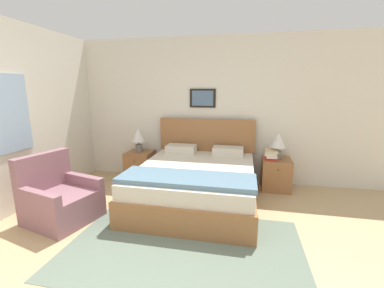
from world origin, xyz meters
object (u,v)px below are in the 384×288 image
nightstand_by_door (276,174)px  table_lamp_by_door (278,142)px  bed (196,182)px  armchair (60,199)px  table_lamp_near_window (138,136)px  nightstand_near_window (140,165)px

nightstand_by_door → table_lamp_by_door: 0.56m
table_lamp_by_door → bed: bearing=-148.6°
armchair → table_lamp_near_window: bearing=-179.1°
armchair → table_lamp_by_door: (2.88, 1.67, 0.55)m
nightstand_near_window → table_lamp_near_window: bearing=-109.8°
armchair → nightstand_near_window: size_ratio=1.73×
armchair → nightstand_by_door: 3.33m
nightstand_near_window → table_lamp_near_window: 0.56m
table_lamp_near_window → table_lamp_by_door: bearing=0.0°
bed → armchair: bed is taller
nightstand_by_door → table_lamp_near_window: 2.54m
nightstand_near_window → bed: bearing=-31.7°
nightstand_by_door → nightstand_near_window: bearing=180.0°
nightstand_near_window → nightstand_by_door: same height
bed → nightstand_near_window: bed is taller
nightstand_near_window → nightstand_by_door: 2.47m
bed → nightstand_by_door: 1.45m
table_lamp_near_window → nightstand_by_door: bearing=0.2°
bed → table_lamp_near_window: (-1.24, 0.76, 0.52)m
table_lamp_near_window → table_lamp_by_door: same height
bed → table_lamp_by_door: size_ratio=4.50×
armchair → table_lamp_by_door: size_ratio=2.04×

